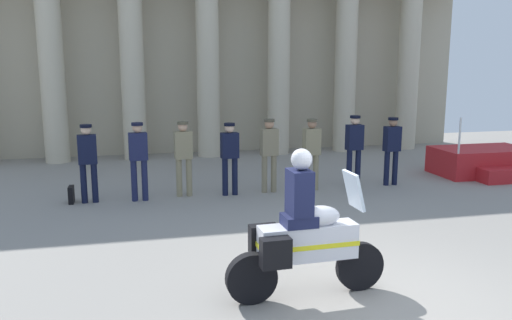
{
  "coord_description": "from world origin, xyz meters",
  "views": [
    {
      "loc": [
        -2.83,
        -5.34,
        2.91
      ],
      "look_at": [
        -0.88,
        3.13,
        1.27
      ],
      "focal_mm": 36.24,
      "sensor_mm": 36.0,
      "label": 1
    }
  ],
  "objects_px": {
    "briefcase_on_ground": "(71,195)",
    "reviewing_stand": "(484,162)",
    "officer_in_row_3": "(230,153)",
    "officer_in_row_2": "(183,153)",
    "officer_in_row_4": "(269,149)",
    "officer_in_row_5": "(312,148)",
    "officer_in_row_1": "(138,155)",
    "motorcycle_with_rider": "(302,237)",
    "officer_in_row_0": "(88,157)",
    "officer_in_row_7": "(392,146)",
    "officer_in_row_6": "(354,146)"
  },
  "relations": [
    {
      "from": "officer_in_row_0",
      "to": "officer_in_row_4",
      "type": "xyz_separation_m",
      "value": [
        3.92,
        0.02,
        0.01
      ]
    },
    {
      "from": "officer_in_row_0",
      "to": "officer_in_row_3",
      "type": "xyz_separation_m",
      "value": [
        3.0,
        -0.04,
        -0.02
      ]
    },
    {
      "from": "officer_in_row_4",
      "to": "officer_in_row_7",
      "type": "height_order",
      "value": "officer_in_row_4"
    },
    {
      "from": "officer_in_row_4",
      "to": "officer_in_row_5",
      "type": "bearing_deg",
      "value": 174.2
    },
    {
      "from": "officer_in_row_3",
      "to": "officer_in_row_7",
      "type": "distance_m",
      "value": 3.95
    },
    {
      "from": "reviewing_stand",
      "to": "officer_in_row_6",
      "type": "bearing_deg",
      "value": -171.31
    },
    {
      "from": "officer_in_row_3",
      "to": "briefcase_on_ground",
      "type": "xyz_separation_m",
      "value": [
        -3.38,
        0.09,
        -0.78
      ]
    },
    {
      "from": "officer_in_row_5",
      "to": "officer_in_row_7",
      "type": "bearing_deg",
      "value": 175.29
    },
    {
      "from": "officer_in_row_4",
      "to": "officer_in_row_2",
      "type": "bearing_deg",
      "value": -7.57
    },
    {
      "from": "briefcase_on_ground",
      "to": "officer_in_row_1",
      "type": "bearing_deg",
      "value": -5.21
    },
    {
      "from": "officer_in_row_0",
      "to": "officer_in_row_1",
      "type": "height_order",
      "value": "officer_in_row_1"
    },
    {
      "from": "reviewing_stand",
      "to": "officer_in_row_1",
      "type": "distance_m",
      "value": 8.93
    },
    {
      "from": "officer_in_row_3",
      "to": "officer_in_row_5",
      "type": "distance_m",
      "value": 1.92
    },
    {
      "from": "briefcase_on_ground",
      "to": "reviewing_stand",
      "type": "bearing_deg",
      "value": 2.87
    },
    {
      "from": "officer_in_row_1",
      "to": "briefcase_on_ground",
      "type": "bearing_deg",
      "value": -10.63
    },
    {
      "from": "officer_in_row_3",
      "to": "officer_in_row_4",
      "type": "xyz_separation_m",
      "value": [
        0.92,
        0.06,
        0.03
      ]
    },
    {
      "from": "officer_in_row_3",
      "to": "briefcase_on_ground",
      "type": "bearing_deg",
      "value": -6.91
    },
    {
      "from": "officer_in_row_4",
      "to": "briefcase_on_ground",
      "type": "xyz_separation_m",
      "value": [
        -4.3,
        0.03,
        -0.81
      ]
    },
    {
      "from": "officer_in_row_1",
      "to": "officer_in_row_3",
      "type": "xyz_separation_m",
      "value": [
        1.97,
        0.04,
        -0.04
      ]
    },
    {
      "from": "reviewing_stand",
      "to": "officer_in_row_2",
      "type": "xyz_separation_m",
      "value": [
        -7.92,
        -0.47,
        0.64
      ]
    },
    {
      "from": "officer_in_row_1",
      "to": "officer_in_row_7",
      "type": "xyz_separation_m",
      "value": [
        5.92,
        0.12,
        -0.03
      ]
    },
    {
      "from": "officer_in_row_3",
      "to": "officer_in_row_6",
      "type": "height_order",
      "value": "officer_in_row_6"
    },
    {
      "from": "officer_in_row_5",
      "to": "officer_in_row_1",
      "type": "bearing_deg",
      "value": -4.03
    },
    {
      "from": "officer_in_row_2",
      "to": "officer_in_row_7",
      "type": "relative_size",
      "value": 1.01
    },
    {
      "from": "officer_in_row_4",
      "to": "reviewing_stand",
      "type": "bearing_deg",
      "value": 179.77
    },
    {
      "from": "motorcycle_with_rider",
      "to": "officer_in_row_2",
      "type": "bearing_deg",
      "value": 98.08
    },
    {
      "from": "motorcycle_with_rider",
      "to": "briefcase_on_ground",
      "type": "relative_size",
      "value": 5.81
    },
    {
      "from": "reviewing_stand",
      "to": "officer_in_row_6",
      "type": "height_order",
      "value": "officer_in_row_6"
    },
    {
      "from": "officer_in_row_0",
      "to": "officer_in_row_7",
      "type": "bearing_deg",
      "value": 174.91
    },
    {
      "from": "reviewing_stand",
      "to": "officer_in_row_4",
      "type": "distance_m",
      "value": 6.06
    },
    {
      "from": "officer_in_row_3",
      "to": "briefcase_on_ground",
      "type": "height_order",
      "value": "officer_in_row_3"
    },
    {
      "from": "motorcycle_with_rider",
      "to": "reviewing_stand",
      "type": "bearing_deg",
      "value": 37.98
    },
    {
      "from": "officer_in_row_6",
      "to": "briefcase_on_ground",
      "type": "xyz_separation_m",
      "value": [
        -6.33,
        0.09,
        -0.84
      ]
    },
    {
      "from": "briefcase_on_ground",
      "to": "officer_in_row_3",
      "type": "bearing_deg",
      "value": -1.49
    },
    {
      "from": "officer_in_row_0",
      "to": "officer_in_row_4",
      "type": "relative_size",
      "value": 0.99
    },
    {
      "from": "officer_in_row_1",
      "to": "motorcycle_with_rider",
      "type": "height_order",
      "value": "motorcycle_with_rider"
    },
    {
      "from": "reviewing_stand",
      "to": "officer_in_row_2",
      "type": "height_order",
      "value": "officer_in_row_2"
    },
    {
      "from": "officer_in_row_4",
      "to": "briefcase_on_ground",
      "type": "distance_m",
      "value": 4.37
    },
    {
      "from": "officer_in_row_0",
      "to": "officer_in_row_2",
      "type": "relative_size",
      "value": 1.0
    },
    {
      "from": "officer_in_row_2",
      "to": "officer_in_row_5",
      "type": "bearing_deg",
      "value": 173.04
    },
    {
      "from": "officer_in_row_1",
      "to": "officer_in_row_3",
      "type": "height_order",
      "value": "officer_in_row_1"
    },
    {
      "from": "officer_in_row_0",
      "to": "motorcycle_with_rider",
      "type": "height_order",
      "value": "motorcycle_with_rider"
    },
    {
      "from": "reviewing_stand",
      "to": "officer_in_row_7",
      "type": "distance_m",
      "value": 3.07
    },
    {
      "from": "officer_in_row_1",
      "to": "officer_in_row_2",
      "type": "xyz_separation_m",
      "value": [
        0.96,
        0.17,
        -0.01
      ]
    },
    {
      "from": "officer_in_row_1",
      "to": "briefcase_on_ground",
      "type": "distance_m",
      "value": 1.64
    },
    {
      "from": "officer_in_row_6",
      "to": "briefcase_on_ground",
      "type": "bearing_deg",
      "value": -6.23
    },
    {
      "from": "officer_in_row_2",
      "to": "officer_in_row_4",
      "type": "xyz_separation_m",
      "value": [
        1.92,
        -0.07,
        0.01
      ]
    },
    {
      "from": "officer_in_row_2",
      "to": "motorcycle_with_rider",
      "type": "distance_m",
      "value": 5.48
    },
    {
      "from": "officer_in_row_2",
      "to": "officer_in_row_4",
      "type": "distance_m",
      "value": 1.92
    },
    {
      "from": "motorcycle_with_rider",
      "to": "officer_in_row_1",
      "type": "bearing_deg",
      "value": 108.22
    }
  ]
}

